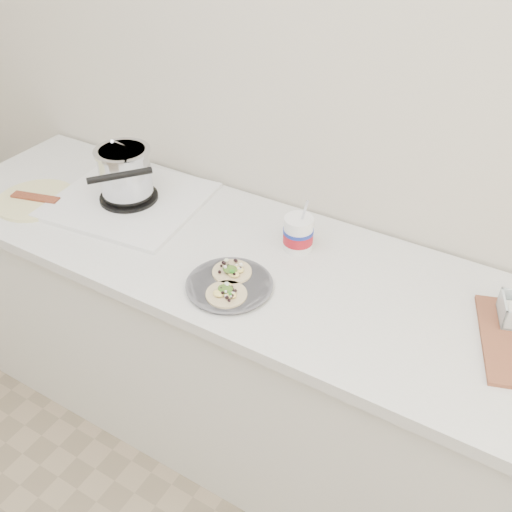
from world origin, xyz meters
The scene contains 5 objects.
counter centered at (0.00, 1.43, 0.45)m, with size 2.44×0.66×0.90m.
stove centered at (-0.59, 1.47, 0.98)m, with size 0.55×0.52×0.24m.
taco_plate centered at (-0.03, 1.26, 0.92)m, with size 0.25×0.25×0.04m.
tub centered at (0.05, 1.53, 0.97)m, with size 0.10×0.10×0.21m.
bacon_plate centered at (-0.87, 1.30, 0.91)m, with size 0.28×0.28×0.02m.
Camera 1 is at (0.68, 0.22, 1.97)m, focal length 40.00 mm.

